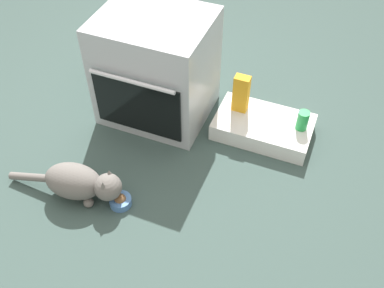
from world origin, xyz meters
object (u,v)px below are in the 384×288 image
cat (80,182)px  soda_can (303,120)px  juice_carton (241,94)px  pantry_cabinet (263,127)px  oven (156,68)px  food_bowl (120,201)px

cat → soda_can: (0.97, 0.82, 0.06)m
juice_carton → cat: bearing=-124.9°
juice_carton → pantry_cabinet: bearing=-14.3°
oven → juice_carton: (0.50, 0.08, -0.10)m
food_bowl → pantry_cabinet: bearing=55.0°
soda_can → food_bowl: bearing=-133.6°
soda_can → pantry_cabinet: bearing=-175.1°
oven → soda_can: bearing=3.8°
cat → juice_carton: juice_carton is taller
juice_carton → food_bowl: bearing=-114.8°
pantry_cabinet → food_bowl: bearing=-125.0°
oven → cat: size_ratio=1.00×
soda_can → juice_carton: juice_carton is taller
cat → juice_carton: size_ratio=2.72×
cat → soda_can: bearing=33.4°
pantry_cabinet → soda_can: (0.21, 0.02, 0.11)m
pantry_cabinet → food_bowl: 0.95m
pantry_cabinet → cat: 1.11m
cat → pantry_cabinet: bearing=39.8°
soda_can → juice_carton: 0.38m
food_bowl → juice_carton: juice_carton is taller
oven → food_bowl: bearing=-80.7°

